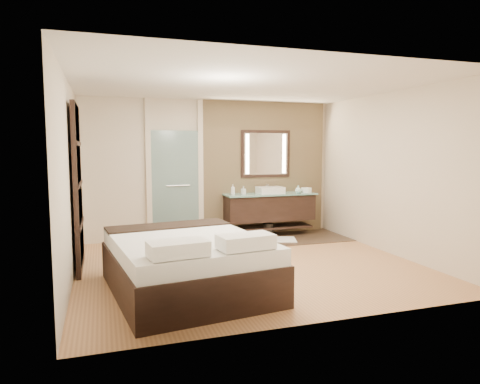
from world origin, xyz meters
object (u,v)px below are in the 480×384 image
object	(u,v)px
mirror_unit	(266,154)
waste_bin	(268,230)
bed	(187,263)
vanity	(270,207)

from	to	relation	value
mirror_unit	waste_bin	world-z (taller)	mirror_unit
mirror_unit	waste_bin	xyz separation A→B (m)	(-0.06, -0.31, -1.52)
mirror_unit	bed	world-z (taller)	mirror_unit
bed	waste_bin	bearing A→B (deg)	44.07
mirror_unit	waste_bin	distance (m)	1.55
mirror_unit	bed	xyz separation A→B (m)	(-2.21, -3.02, -1.30)
vanity	mirror_unit	size ratio (longest dim) A/B	1.75
waste_bin	mirror_unit	bearing A→B (deg)	79.65
bed	waste_bin	xyz separation A→B (m)	(2.16, 2.71, -0.21)
vanity	waste_bin	distance (m)	0.45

